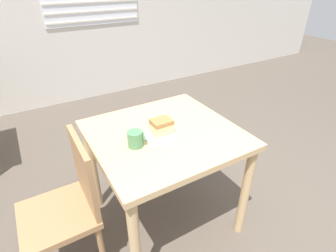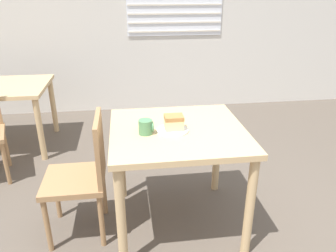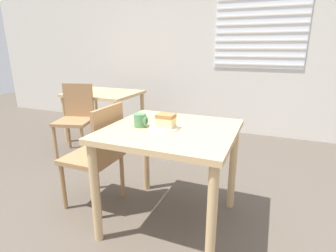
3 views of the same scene
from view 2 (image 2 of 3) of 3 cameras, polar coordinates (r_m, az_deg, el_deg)
The scene contains 7 objects.
wall_back at distance 4.60m, azimuth -1.74°, elevation 20.08°, with size 10.00×0.09×2.80m.
dining_table_near at distance 2.27m, azimuth 1.68°, elevation -3.21°, with size 0.91×0.87×0.78m.
dining_table_far at distance 3.89m, azimuth -27.19°, elevation 4.85°, with size 0.98×0.81×0.71m.
chair_near_window at distance 2.34m, azimuth -14.46°, elevation -7.89°, with size 0.41×0.41×0.89m.
plate at distance 2.18m, azimuth 0.82°, elevation -0.74°, with size 0.21×0.21×0.01m.
cake_slice at distance 2.17m, azimuth 1.02°, elevation 0.68°, with size 0.12×0.10×0.09m.
coffee_mug at distance 2.13m, azimuth -3.85°, elevation -0.16°, with size 0.10×0.09×0.10m.
Camera 2 is at (-0.48, -1.54, 1.68)m, focal length 35.00 mm.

